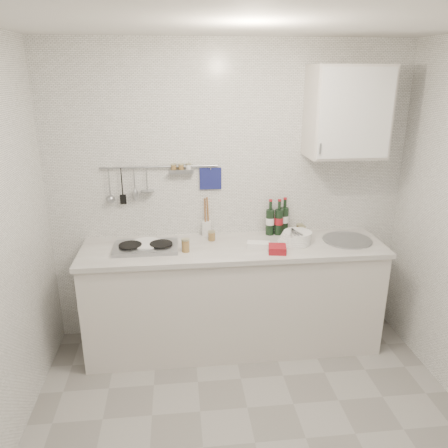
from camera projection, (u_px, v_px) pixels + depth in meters
name	position (u px, v px, depth m)	size (l,w,h in m)	color
floor	(255.00, 443.00, 2.79)	(3.00, 3.00, 0.00)	slate
ceiling	(268.00, 11.00, 1.97)	(3.00, 3.00, 0.00)	silver
back_wall	(229.00, 196.00, 3.69)	(3.00, 0.02, 2.50)	silver
counter	(234.00, 299.00, 3.68)	(2.44, 0.64, 0.96)	beige
wall_rail	(157.00, 178.00, 3.54)	(0.98, 0.09, 0.34)	#93969B
wall_cabinet	(347.00, 112.00, 3.39)	(0.60, 0.38, 0.70)	beige
plate_stack_hob	(146.00, 245.00, 3.47)	(0.27, 0.27, 0.04)	#4A56A9
plate_stack_sink	(296.00, 237.00, 3.57)	(0.29, 0.27, 0.10)	white
wine_bottles	(278.00, 216.00, 3.73)	(0.21, 0.12, 0.31)	black
butter_dish	(258.00, 245.00, 3.45)	(0.18, 0.09, 0.05)	white
strawberry_punnet	(277.00, 249.00, 3.37)	(0.13, 0.13, 0.06)	#AB132A
utensil_crock	(207.00, 227.00, 3.71)	(0.08, 0.08, 0.35)	white
jar_a	(212.00, 236.00, 3.62)	(0.06, 0.06, 0.08)	olive
jar_b	(300.00, 229.00, 3.76)	(0.06, 0.06, 0.09)	olive
jar_c	(302.00, 231.00, 3.72)	(0.06, 0.06, 0.08)	olive
jar_d	(186.00, 245.00, 3.38)	(0.06, 0.06, 0.11)	olive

